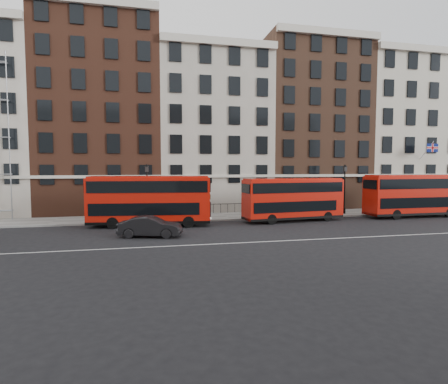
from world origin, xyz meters
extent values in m
plane|color=black|center=(0.00, 0.00, 0.00)|extent=(120.00, 120.00, 0.00)
cube|color=gray|center=(0.00, 10.50, 0.07)|extent=(80.00, 5.00, 0.15)
cube|color=gray|center=(0.00, 8.00, 0.08)|extent=(80.00, 0.30, 0.16)
cube|color=white|center=(0.00, -2.00, 0.01)|extent=(70.00, 0.12, 0.01)
cube|color=brown|center=(-12.80, 18.00, 11.00)|extent=(12.80, 10.00, 22.00)
cube|color=beige|center=(-12.80, 12.75, 21.60)|extent=(12.80, 0.50, 0.80)
cube|color=#A09B8D|center=(0.00, 18.00, 9.50)|extent=(12.80, 10.00, 19.00)
cube|color=beige|center=(0.00, 12.75, 18.60)|extent=(12.80, 0.50, 0.80)
cube|color=brown|center=(12.80, 18.00, 10.50)|extent=(12.80, 10.00, 21.00)
cube|color=beige|center=(12.80, 12.75, 20.60)|extent=(12.80, 0.50, 0.80)
cube|color=beige|center=(25.60, 18.00, 10.00)|extent=(12.80, 10.00, 20.00)
cube|color=beige|center=(25.60, 12.75, 19.60)|extent=(12.80, 0.50, 0.80)
cube|color=#B91409|center=(-7.64, 6.29, 2.30)|extent=(10.62, 3.67, 3.91)
cube|color=black|center=(-7.64, 6.29, 0.47)|extent=(10.62, 3.71, 0.24)
cube|color=black|center=(-7.94, 6.33, 1.63)|extent=(9.45, 3.61, 1.04)
cube|color=black|center=(-7.64, 6.29, 3.52)|extent=(10.23, 3.70, 0.99)
cube|color=#B91409|center=(-7.64, 6.29, 4.31)|extent=(10.30, 3.44, 0.18)
cube|color=black|center=(-2.44, 5.68, 1.54)|extent=(0.33, 2.17, 1.29)
cube|color=black|center=(-2.44, 5.68, 2.59)|extent=(0.30, 1.88, 0.42)
cylinder|color=black|center=(-4.43, 4.80, 0.50)|extent=(1.02, 0.39, 0.99)
cylinder|color=black|center=(-4.17, 7.00, 0.50)|extent=(1.02, 0.39, 0.99)
cylinder|color=black|center=(-10.72, 5.54, 0.50)|extent=(1.02, 0.39, 0.99)
cylinder|color=black|center=(-10.46, 7.74, 0.50)|extent=(1.02, 0.39, 0.99)
cube|color=#B91409|center=(5.76, 6.29, 2.15)|extent=(9.92, 3.37, 3.66)
cube|color=black|center=(5.76, 6.29, 0.44)|extent=(9.92, 3.41, 0.22)
cube|color=black|center=(5.48, 6.26, 1.53)|extent=(8.82, 3.32, 0.97)
cube|color=black|center=(5.76, 6.29, 3.29)|extent=(9.56, 3.41, 0.93)
cube|color=#B91409|center=(5.76, 6.29, 4.03)|extent=(9.62, 3.16, 0.17)
cube|color=black|center=(10.62, 6.83, 1.43)|extent=(0.30, 2.03, 1.20)
cube|color=black|center=(10.62, 6.83, 2.43)|extent=(0.27, 1.76, 0.39)
cylinder|color=black|center=(9.00, 5.61, 0.46)|extent=(0.95, 0.36, 0.93)
cylinder|color=black|center=(8.77, 7.67, 0.46)|extent=(0.95, 0.36, 0.93)
cylinder|color=black|center=(3.11, 4.96, 0.46)|extent=(0.95, 0.36, 0.93)
cylinder|color=black|center=(2.88, 7.02, 0.46)|extent=(0.95, 0.36, 0.93)
cube|color=#B91409|center=(19.11, 6.29, 2.30)|extent=(10.44, 2.66, 3.91)
cube|color=black|center=(19.11, 6.29, 0.47)|extent=(10.44, 2.70, 0.24)
cube|color=black|center=(18.81, 6.29, 1.63)|extent=(9.25, 2.72, 1.04)
cube|color=black|center=(19.11, 6.29, 3.51)|extent=(10.04, 2.74, 0.99)
cube|color=#B91409|center=(19.11, 6.29, 4.31)|extent=(10.14, 2.46, 0.18)
cylinder|color=black|center=(22.46, 7.46, 0.49)|extent=(0.99, 0.30, 0.99)
cylinder|color=black|center=(16.16, 5.13, 0.49)|extent=(0.99, 0.30, 0.99)
cylinder|color=black|center=(16.12, 7.35, 0.49)|extent=(0.99, 0.30, 0.99)
imported|color=black|center=(-7.65, 1.42, 0.76)|extent=(4.88, 2.64, 1.53)
cylinder|color=black|center=(-7.87, 8.54, 2.45)|extent=(0.14, 0.14, 4.60)
cylinder|color=black|center=(-7.87, 8.54, 0.45)|extent=(0.32, 0.32, 0.60)
cube|color=#262626|center=(-7.87, 8.54, 5.00)|extent=(0.32, 0.32, 0.55)
cone|color=black|center=(-7.87, 8.54, 5.35)|extent=(0.44, 0.44, 0.25)
cylinder|color=black|center=(12.98, 9.30, 2.45)|extent=(0.14, 0.14, 4.60)
cylinder|color=black|center=(12.98, 9.30, 0.45)|extent=(0.32, 0.32, 0.60)
cube|color=#262626|center=(12.98, 9.30, 5.00)|extent=(0.32, 0.32, 0.55)
cone|color=black|center=(12.98, 9.30, 5.35)|extent=(0.44, 0.44, 0.25)
cylinder|color=black|center=(22.11, 8.20, 1.45)|extent=(0.12, 0.12, 2.60)
cube|color=black|center=(22.11, 8.05, 3.05)|extent=(0.25, 0.30, 0.75)
sphere|color=red|center=(22.11, 7.88, 3.27)|extent=(0.14, 0.14, 0.14)
sphere|color=#0C9919|center=(22.11, 7.88, 2.83)|extent=(0.14, 0.14, 0.14)
camera|label=1|loc=(-7.69, -24.75, 5.13)|focal=28.00mm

